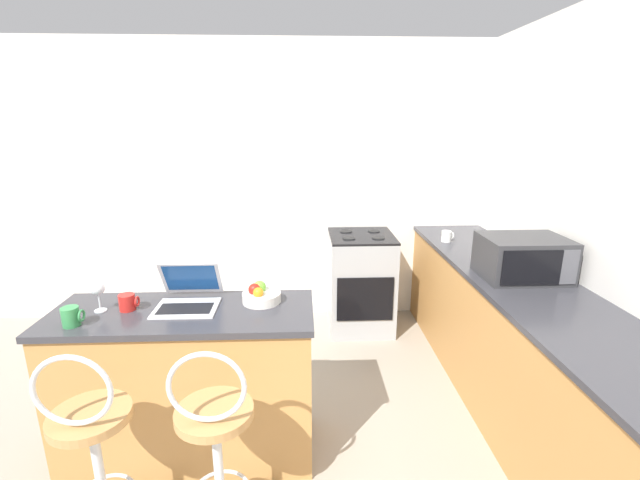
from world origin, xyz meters
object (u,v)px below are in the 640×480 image
bar_stool_far (216,452)px  laptop (188,295)px  mug_red (128,302)px  mug_white (447,236)px  microwave (523,258)px  wine_glass_tall (98,290)px  bar_stool_near (94,456)px  stove_range (361,282)px  fruit_bowl (260,295)px  mug_green (71,317)px

bar_stool_far → laptop: laptop is taller
mug_red → mug_white: mug_white is taller
microwave → wine_glass_tall: (-2.52, -0.40, -0.01)m
wine_glass_tall → bar_stool_near: bearing=-73.3°
bar_stool_near → laptop: size_ratio=3.02×
microwave → stove_range: 1.55m
microwave → mug_white: 0.91m
fruit_bowl → mug_green: bearing=-164.4°
microwave → mug_green: (-2.58, -0.57, -0.09)m
bar_stool_near → mug_green: bar_stool_near is taller
mug_green → microwave: bearing=12.5°
mug_green → stove_range: bearing=45.2°
bar_stool_near → mug_white: size_ratio=10.25×
microwave → fruit_bowl: 1.70m
stove_range → mug_green: (-1.69, -1.70, 0.50)m
bar_stool_near → bar_stool_far: 0.53m
bar_stool_far → mug_white: 2.52m
bar_stool_near → laptop: laptop is taller
microwave → wine_glass_tall: 2.55m
laptop → fruit_bowl: bearing=2.6°
mug_white → wine_glass_tall: size_ratio=0.59×
stove_range → mug_green: 2.45m
bar_stool_near → laptop: bearing=66.7°
microwave → fruit_bowl: (-1.66, -0.32, -0.10)m
microwave → fruit_bowl: size_ratio=2.40×
bar_stool_near → bar_stool_far: same height
stove_range → bar_stool_near: bearing=-124.5°
bar_stool_near → stove_range: size_ratio=1.12×
bar_stool_near → mug_green: size_ratio=9.98×
laptop → wine_glass_tall: laptop is taller
laptop → mug_white: bearing=33.2°
stove_range → mug_green: size_ratio=8.89×
laptop → stove_range: size_ratio=0.37×
bar_stool_near → mug_green: 0.67m
laptop → microwave: 2.09m
microwave → mug_white: (-0.20, 0.88, -0.09)m
mug_green → wine_glass_tall: (0.06, 0.17, 0.07)m
microwave → bar_stool_near: bearing=-157.1°
laptop → mug_green: bearing=-155.4°
microwave → mug_red: size_ratio=5.07×
bar_stool_near → stove_range: 2.57m
stove_range → mug_white: 0.88m
bar_stool_far → fruit_bowl: (0.15, 0.67, 0.46)m
stove_range → mug_green: mug_green is taller
mug_white → wine_glass_tall: bearing=-150.9°
laptop → mug_green: laptop is taller
laptop → microwave: bearing=9.2°
bar_stool_near → microwave: microwave is taller
bar_stool_far → microwave: 2.14m
stove_range → wine_glass_tall: (-1.63, -1.53, 0.57)m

